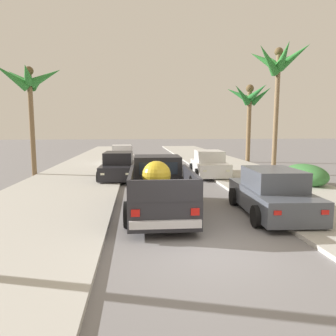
{
  "coord_description": "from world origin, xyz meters",
  "views": [
    {
      "loc": [
        -1.68,
        -6.92,
        2.81
      ],
      "look_at": [
        -0.37,
        5.69,
        1.2
      ],
      "focal_mm": 32.81,
      "sensor_mm": 36.0,
      "label": 1
    }
  ],
  "objects_px": {
    "palm_tree_right_fore": "(29,84)",
    "palm_tree_right_mid": "(278,65)",
    "pickup_truck": "(159,189)",
    "palm_tree_left_mid": "(249,100)",
    "car_right_near": "(119,167)",
    "car_left_mid": "(271,193)",
    "car_right_mid": "(122,155)",
    "car_left_near": "(209,164)",
    "hedge_bush": "(305,175)"
  },
  "relations": [
    {
      "from": "palm_tree_right_mid",
      "to": "car_right_mid",
      "type": "bearing_deg",
      "value": 146.1
    },
    {
      "from": "car_left_mid",
      "to": "palm_tree_right_mid",
      "type": "xyz_separation_m",
      "value": [
        4.2,
        8.83,
        5.91
      ]
    },
    {
      "from": "car_left_mid",
      "to": "palm_tree_left_mid",
      "type": "xyz_separation_m",
      "value": [
        5.1,
        15.88,
        4.54
      ]
    },
    {
      "from": "car_left_near",
      "to": "palm_tree_right_mid",
      "type": "xyz_separation_m",
      "value": [
        4.25,
        0.4,
        5.91
      ]
    },
    {
      "from": "car_right_near",
      "to": "car_left_mid",
      "type": "distance_m",
      "value": 9.53
    },
    {
      "from": "car_left_mid",
      "to": "palm_tree_right_fore",
      "type": "bearing_deg",
      "value": 137.71
    },
    {
      "from": "car_left_near",
      "to": "car_right_mid",
      "type": "xyz_separation_m",
      "value": [
        -5.49,
        6.94,
        0.0
      ]
    },
    {
      "from": "car_right_mid",
      "to": "hedge_bush",
      "type": "xyz_separation_m",
      "value": [
        9.46,
        -10.63,
        -0.16
      ]
    },
    {
      "from": "car_left_near",
      "to": "car_right_near",
      "type": "height_order",
      "value": "same"
    },
    {
      "from": "palm_tree_right_fore",
      "to": "palm_tree_right_mid",
      "type": "distance_m",
      "value": 14.86
    },
    {
      "from": "car_left_mid",
      "to": "car_right_mid",
      "type": "relative_size",
      "value": 1.0
    },
    {
      "from": "car_right_mid",
      "to": "palm_tree_right_fore",
      "type": "relative_size",
      "value": 0.66
    },
    {
      "from": "car_right_near",
      "to": "car_left_mid",
      "type": "bearing_deg",
      "value": -55.5
    },
    {
      "from": "pickup_truck",
      "to": "car_left_near",
      "type": "relative_size",
      "value": 1.21
    },
    {
      "from": "car_left_mid",
      "to": "palm_tree_right_fore",
      "type": "relative_size",
      "value": 0.66
    },
    {
      "from": "pickup_truck",
      "to": "palm_tree_right_mid",
      "type": "xyz_separation_m",
      "value": [
        7.84,
        8.12,
        5.82
      ]
    },
    {
      "from": "car_right_near",
      "to": "palm_tree_right_mid",
      "type": "bearing_deg",
      "value": 5.78
    },
    {
      "from": "car_right_near",
      "to": "car_left_mid",
      "type": "relative_size",
      "value": 0.99
    },
    {
      "from": "palm_tree_left_mid",
      "to": "palm_tree_right_mid",
      "type": "xyz_separation_m",
      "value": [
        -0.9,
        -7.06,
        1.37
      ]
    },
    {
      "from": "palm_tree_left_mid",
      "to": "hedge_bush",
      "type": "height_order",
      "value": "palm_tree_left_mid"
    },
    {
      "from": "pickup_truck",
      "to": "palm_tree_left_mid",
      "type": "xyz_separation_m",
      "value": [
        8.75,
        15.17,
        4.45
      ]
    },
    {
      "from": "palm_tree_right_fore",
      "to": "hedge_bush",
      "type": "distance_m",
      "value": 16.08
    },
    {
      "from": "car_right_mid",
      "to": "palm_tree_right_fore",
      "type": "xyz_separation_m",
      "value": [
        -5.06,
        -5.73,
        4.72
      ]
    },
    {
      "from": "car_left_mid",
      "to": "palm_tree_left_mid",
      "type": "bearing_deg",
      "value": 72.19
    },
    {
      "from": "car_left_near",
      "to": "car_left_mid",
      "type": "bearing_deg",
      "value": -89.65
    },
    {
      "from": "palm_tree_left_mid",
      "to": "hedge_bush",
      "type": "relative_size",
      "value": 2.33
    },
    {
      "from": "palm_tree_right_fore",
      "to": "palm_tree_left_mid",
      "type": "height_order",
      "value": "palm_tree_left_mid"
    },
    {
      "from": "palm_tree_right_fore",
      "to": "palm_tree_left_mid",
      "type": "bearing_deg",
      "value": 21.7
    },
    {
      "from": "palm_tree_right_mid",
      "to": "hedge_bush",
      "type": "distance_m",
      "value": 7.32
    },
    {
      "from": "car_right_near",
      "to": "palm_tree_right_fore",
      "type": "xyz_separation_m",
      "value": [
        -5.19,
        1.78,
        4.72
      ]
    },
    {
      "from": "car_right_near",
      "to": "hedge_bush",
      "type": "bearing_deg",
      "value": -18.46
    },
    {
      "from": "car_right_mid",
      "to": "palm_tree_left_mid",
      "type": "bearing_deg",
      "value": 2.76
    },
    {
      "from": "car_left_near",
      "to": "car_left_mid",
      "type": "relative_size",
      "value": 1.0
    },
    {
      "from": "car_left_mid",
      "to": "palm_tree_right_fore",
      "type": "xyz_separation_m",
      "value": [
        -10.59,
        9.64,
        4.72
      ]
    },
    {
      "from": "car_left_mid",
      "to": "car_right_mid",
      "type": "distance_m",
      "value": 16.34
    },
    {
      "from": "palm_tree_left_mid",
      "to": "palm_tree_right_mid",
      "type": "distance_m",
      "value": 7.24
    },
    {
      "from": "car_left_mid",
      "to": "palm_tree_right_mid",
      "type": "bearing_deg",
      "value": 64.55
    },
    {
      "from": "car_right_near",
      "to": "hedge_bush",
      "type": "height_order",
      "value": "car_right_near"
    },
    {
      "from": "palm_tree_left_mid",
      "to": "car_right_near",
      "type": "bearing_deg",
      "value": -142.61
    },
    {
      "from": "car_left_near",
      "to": "palm_tree_left_mid",
      "type": "height_order",
      "value": "palm_tree_left_mid"
    },
    {
      "from": "car_right_near",
      "to": "pickup_truck",
      "type": "bearing_deg",
      "value": -76.18
    },
    {
      "from": "pickup_truck",
      "to": "car_left_near",
      "type": "height_order",
      "value": "pickup_truck"
    },
    {
      "from": "car_right_near",
      "to": "palm_tree_right_fore",
      "type": "bearing_deg",
      "value": 161.09
    },
    {
      "from": "car_left_mid",
      "to": "hedge_bush",
      "type": "height_order",
      "value": "car_left_mid"
    },
    {
      "from": "palm_tree_right_fore",
      "to": "palm_tree_left_mid",
      "type": "relative_size",
      "value": 1.0
    },
    {
      "from": "hedge_bush",
      "to": "palm_tree_left_mid",
      "type": "bearing_deg",
      "value": 83.95
    },
    {
      "from": "car_left_near",
      "to": "palm_tree_right_mid",
      "type": "distance_m",
      "value": 7.29
    },
    {
      "from": "car_right_mid",
      "to": "palm_tree_left_mid",
      "type": "height_order",
      "value": "palm_tree_left_mid"
    },
    {
      "from": "car_right_near",
      "to": "palm_tree_right_mid",
      "type": "xyz_separation_m",
      "value": [
        9.6,
        0.97,
        5.91
      ]
    },
    {
      "from": "palm_tree_right_fore",
      "to": "palm_tree_right_mid",
      "type": "xyz_separation_m",
      "value": [
        14.79,
        -0.81,
        1.19
      ]
    }
  ]
}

